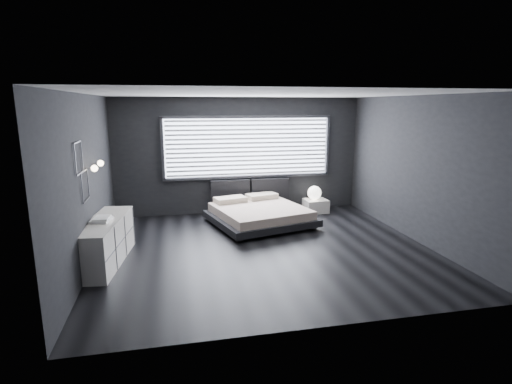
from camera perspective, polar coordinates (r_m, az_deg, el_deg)
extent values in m
plane|color=black|center=(7.49, 1.36, -8.11)|extent=(6.00, 6.00, 0.00)
plane|color=silver|center=(7.02, 1.48, 13.83)|extent=(6.00, 6.00, 0.00)
cube|color=black|center=(9.79, -2.31, 5.19)|extent=(6.00, 0.04, 2.80)
cube|color=black|center=(4.56, 9.44, -3.33)|extent=(6.00, 0.04, 2.80)
cube|color=black|center=(7.07, -22.98, 1.44)|extent=(0.04, 5.50, 2.80)
cube|color=black|center=(8.34, 21.94, 3.05)|extent=(0.04, 5.50, 2.80)
cube|color=white|center=(9.78, -1.14, 6.43)|extent=(4.00, 0.02, 1.38)
cube|color=#47474C|center=(9.58, -13.24, 5.98)|extent=(0.06, 0.08, 1.48)
cube|color=#47474C|center=(10.33, 10.15, 6.56)|extent=(0.06, 0.08, 1.48)
cube|color=#47474C|center=(9.70, -1.13, 10.70)|extent=(4.14, 0.08, 0.06)
cube|color=#47474C|center=(9.86, -1.09, 2.19)|extent=(4.14, 0.08, 0.06)
cube|color=silver|center=(9.72, -1.08, 6.40)|extent=(3.94, 0.03, 1.32)
cube|color=black|center=(9.78, -3.69, 0.24)|extent=(0.96, 0.16, 0.52)
cube|color=black|center=(9.97, 2.01, 0.49)|extent=(0.96, 0.16, 0.52)
cylinder|color=silver|center=(7.08, -22.64, 3.12)|extent=(0.10, 0.02, 0.02)
sphere|color=#FFE5B7|center=(7.06, -22.08, 3.16)|extent=(0.11, 0.11, 0.11)
cylinder|color=silver|center=(7.66, -21.85, 3.83)|extent=(0.10, 0.02, 0.02)
sphere|color=#FFE5B7|center=(7.65, -21.33, 3.86)|extent=(0.11, 0.11, 0.11)
cube|color=#47474C|center=(6.44, -24.16, 6.49)|extent=(0.01, 0.46, 0.02)
cube|color=#47474C|center=(6.50, -23.81, 2.46)|extent=(0.01, 0.46, 0.02)
cube|color=#47474C|center=(6.69, -23.59, 4.73)|extent=(0.01, 0.02, 0.46)
cube|color=#47474C|center=(6.24, -24.40, 4.18)|extent=(0.01, 0.02, 0.46)
cube|color=#47474C|center=(6.74, -23.38, 2.73)|extent=(0.01, 0.46, 0.02)
cube|color=#47474C|center=(6.83, -23.05, -1.08)|extent=(0.01, 0.46, 0.02)
cube|color=#47474C|center=(7.00, -22.87, 1.18)|extent=(0.01, 0.02, 0.46)
cube|color=#47474C|center=(6.56, -23.59, 0.42)|extent=(0.01, 0.02, 0.46)
cube|color=black|center=(7.90, -2.46, -6.72)|extent=(0.13, 0.13, 0.07)
cube|color=black|center=(8.73, 8.07, -4.98)|extent=(0.13, 0.13, 0.07)
cube|color=black|center=(9.28, -6.43, -3.88)|extent=(0.13, 0.13, 0.07)
cube|color=black|center=(9.99, 2.99, -2.64)|extent=(0.13, 0.13, 0.07)
cube|color=black|center=(8.90, 0.59, -3.77)|extent=(2.44, 2.38, 0.15)
cube|color=beige|center=(8.86, 0.60, -2.74)|extent=(2.20, 2.20, 0.18)
cube|color=beige|center=(9.28, -3.70, -1.11)|extent=(0.79, 0.55, 0.12)
cube|color=beige|center=(9.62, 0.83, -0.59)|extent=(0.79, 0.55, 0.12)
cube|color=silver|center=(10.03, 8.52, -1.97)|extent=(0.58, 0.49, 0.32)
sphere|color=white|center=(9.96, 8.34, -0.11)|extent=(0.34, 0.34, 0.34)
cube|color=silver|center=(7.21, -20.68, -6.61)|extent=(0.77, 1.92, 0.75)
cube|color=#47474C|center=(7.14, -18.62, -6.65)|extent=(0.26, 1.83, 0.73)
cube|color=white|center=(7.04, -21.21, -3.73)|extent=(0.34, 0.41, 0.04)
cube|color=white|center=(7.01, -21.17, -3.47)|extent=(0.27, 0.34, 0.03)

